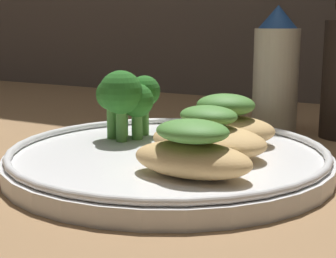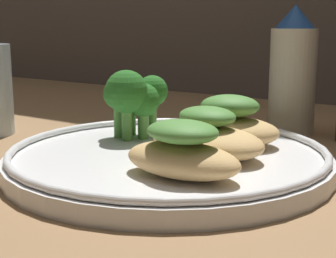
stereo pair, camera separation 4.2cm
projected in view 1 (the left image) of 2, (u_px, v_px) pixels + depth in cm
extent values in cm
cube|color=#936D47|center=(168.00, 175.00, 42.41)|extent=(180.00, 180.00, 1.00)
cylinder|color=white|center=(168.00, 161.00, 42.17)|extent=(26.47, 26.47, 1.40)
torus|color=white|center=(168.00, 149.00, 41.96)|extent=(25.87, 25.87, 0.60)
ellipsoid|color=tan|center=(192.00, 160.00, 35.29)|extent=(8.75, 4.96, 2.43)
ellipsoid|color=#518E3D|center=(192.00, 131.00, 34.89)|extent=(5.29, 4.29, 1.57)
ellipsoid|color=tan|center=(208.00, 141.00, 40.73)|extent=(10.07, 7.00, 2.52)
ellipsoid|color=#518E3D|center=(208.00, 116.00, 40.33)|extent=(4.96, 4.08, 1.55)
ellipsoid|color=tan|center=(225.00, 130.00, 44.87)|extent=(10.01, 8.31, 2.51)
ellipsoid|color=#518E3D|center=(226.00, 105.00, 44.42)|extent=(6.04, 5.36, 1.93)
cylinder|color=#569942|center=(137.00, 126.00, 46.80)|extent=(0.99, 0.99, 2.51)
sphere|color=#286B23|center=(137.00, 100.00, 46.33)|extent=(3.08, 3.08, 3.08)
cylinder|color=#569942|center=(145.00, 118.00, 48.58)|extent=(0.77, 0.77, 3.16)
sphere|color=#286B23|center=(145.00, 91.00, 48.06)|extent=(2.93, 2.93, 2.93)
cylinder|color=#569942|center=(124.00, 123.00, 48.39)|extent=(0.80, 0.80, 2.45)
sphere|color=#286B23|center=(123.00, 100.00, 47.95)|extent=(2.71, 2.71, 2.71)
cylinder|color=#569942|center=(112.00, 122.00, 47.09)|extent=(1.00, 1.00, 3.07)
sphere|color=#286B23|center=(112.00, 94.00, 46.58)|extent=(2.88, 2.88, 2.88)
cylinder|color=#569942|center=(121.00, 124.00, 45.87)|extent=(0.96, 0.96, 3.09)
sphere|color=#286B23|center=(121.00, 92.00, 45.29)|extent=(3.87, 3.87, 3.87)
cylinder|color=beige|center=(275.00, 80.00, 56.71)|extent=(4.96, 4.96, 11.27)
cone|color=#23519E|center=(278.00, 17.00, 55.33)|extent=(4.21, 4.21, 2.48)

